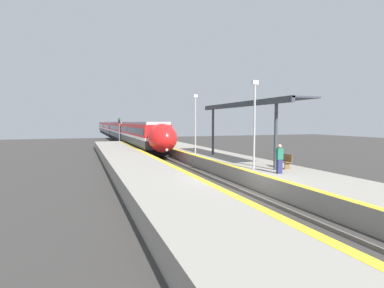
{
  "coord_description": "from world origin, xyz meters",
  "views": [
    {
      "loc": [
        -7.33,
        -13.53,
        3.77
      ],
      "look_at": [
        0.57,
        7.74,
        2.1
      ],
      "focal_mm": 28.0,
      "sensor_mm": 36.0,
      "label": 1
    }
  ],
  "objects_px": {
    "lamppost_mid": "(195,120)",
    "railway_signal": "(119,129)",
    "train": "(117,129)",
    "person_waiting": "(279,158)",
    "lamppost_near": "(255,119)",
    "platform_bench": "(283,161)"
  },
  "relations": [
    {
      "from": "railway_signal",
      "to": "train",
      "type": "bearing_deg",
      "value": 84.75
    },
    {
      "from": "lamppost_mid",
      "to": "railway_signal",
      "type": "bearing_deg",
      "value": 102.11
    },
    {
      "from": "person_waiting",
      "to": "platform_bench",
      "type": "bearing_deg",
      "value": 48.05
    },
    {
      "from": "platform_bench",
      "to": "lamppost_near",
      "type": "distance_m",
      "value": 3.22
    },
    {
      "from": "lamppost_mid",
      "to": "person_waiting",
      "type": "bearing_deg",
      "value": -87.74
    },
    {
      "from": "person_waiting",
      "to": "railway_signal",
      "type": "xyz_separation_m",
      "value": [
        -4.84,
        32.15,
        0.88
      ]
    },
    {
      "from": "train",
      "to": "lamppost_mid",
      "type": "distance_m",
      "value": 41.84
    },
    {
      "from": "railway_signal",
      "to": "lamppost_near",
      "type": "xyz_separation_m",
      "value": [
        4.38,
        -30.3,
        1.32
      ]
    },
    {
      "from": "person_waiting",
      "to": "railway_signal",
      "type": "height_order",
      "value": "railway_signal"
    },
    {
      "from": "train",
      "to": "person_waiting",
      "type": "xyz_separation_m",
      "value": [
        2.89,
        -53.47,
        -0.4
      ]
    },
    {
      "from": "lamppost_mid",
      "to": "platform_bench",
      "type": "bearing_deg",
      "value": -79.32
    },
    {
      "from": "lamppost_near",
      "to": "platform_bench",
      "type": "bearing_deg",
      "value": -7.27
    },
    {
      "from": "person_waiting",
      "to": "lamppost_near",
      "type": "distance_m",
      "value": 2.91
    },
    {
      "from": "train",
      "to": "person_waiting",
      "type": "relative_size",
      "value": 50.62
    },
    {
      "from": "railway_signal",
      "to": "lamppost_near",
      "type": "distance_m",
      "value": 30.64
    },
    {
      "from": "person_waiting",
      "to": "railway_signal",
      "type": "distance_m",
      "value": 32.52
    },
    {
      "from": "lamppost_near",
      "to": "train",
      "type": "bearing_deg",
      "value": 92.69
    },
    {
      "from": "railway_signal",
      "to": "lamppost_mid",
      "type": "bearing_deg",
      "value": -77.89
    },
    {
      "from": "platform_bench",
      "to": "railway_signal",
      "type": "bearing_deg",
      "value": 101.64
    },
    {
      "from": "person_waiting",
      "to": "lamppost_mid",
      "type": "relative_size",
      "value": 0.31
    },
    {
      "from": "platform_bench",
      "to": "lamppost_near",
      "type": "xyz_separation_m",
      "value": [
        -1.91,
        0.24,
        2.58
      ]
    },
    {
      "from": "train",
      "to": "person_waiting",
      "type": "distance_m",
      "value": 53.54
    }
  ]
}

